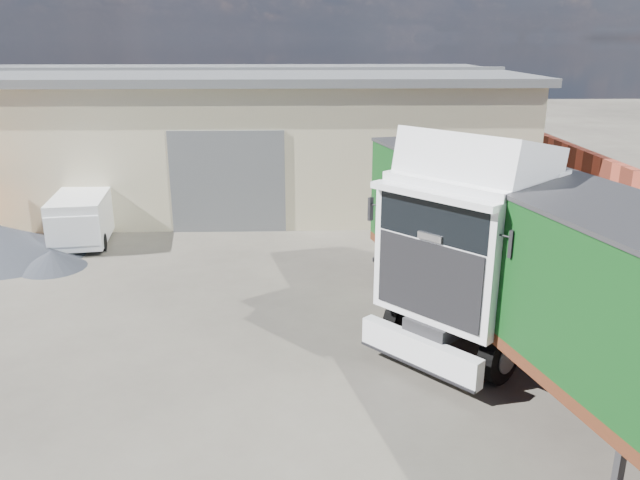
{
  "coord_description": "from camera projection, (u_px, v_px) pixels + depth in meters",
  "views": [
    {
      "loc": [
        0.55,
        -11.42,
        6.59
      ],
      "look_at": [
        1.01,
        3.0,
        1.91
      ],
      "focal_mm": 35.0,
      "sensor_mm": 36.0,
      "label": 1
    }
  ],
  "objects": [
    {
      "name": "ground",
      "position": [
        276.0,
        373.0,
        12.87
      ],
      "size": [
        120.0,
        120.0,
        0.0
      ],
      "primitive_type": "plane",
      "color": "black",
      "rests_on": "ground"
    },
    {
      "name": "warehouse",
      "position": [
        150.0,
        133.0,
        27.08
      ],
      "size": [
        30.6,
        12.6,
        5.42
      ],
      "color": "#BCB191",
      "rests_on": "ground"
    },
    {
      "name": "tractor_unit",
      "position": [
        488.0,
        255.0,
        13.63
      ],
      "size": [
        7.16,
        6.9,
        4.92
      ],
      "rotation": [
        0.0,
        0.0,
        -0.83
      ],
      "color": "black",
      "rests_on": "ground"
    },
    {
      "name": "box_trailer",
      "position": [
        532.0,
        257.0,
        12.4
      ],
      "size": [
        5.35,
        12.3,
        4.0
      ],
      "rotation": [
        0.0,
        0.0,
        0.24
      ],
      "color": "#2D2D30",
      "rests_on": "ground"
    },
    {
      "name": "panel_van",
      "position": [
        84.0,
        216.0,
        21.05
      ],
      "size": [
        2.19,
        4.25,
        1.66
      ],
      "rotation": [
        0.0,
        0.0,
        0.13
      ],
      "color": "black",
      "rests_on": "ground"
    }
  ]
}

